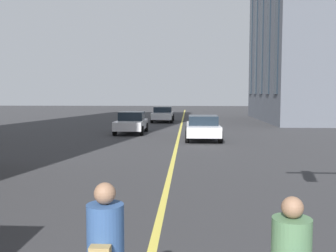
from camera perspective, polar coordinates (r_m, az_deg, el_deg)
name	(u,v)px	position (r m, az deg, el deg)	size (l,w,h in m)	color
lane_centre_line	(178,141)	(21.17, 1.41, -2.25)	(80.00, 0.16, 0.01)	#D8C64C
car_white_near	(203,127)	(21.92, 5.10, -0.20)	(4.40, 1.95, 1.37)	silver
car_white_far	(131,123)	(25.51, -5.37, 0.50)	(3.90, 1.89, 1.40)	silver
car_white_oncoming	(163,114)	(35.71, -0.77, 1.74)	(4.40, 1.95, 1.37)	silver
building_right_near	(332,24)	(40.61, 22.85, 13.54)	(15.93, 13.01, 18.08)	#565B66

